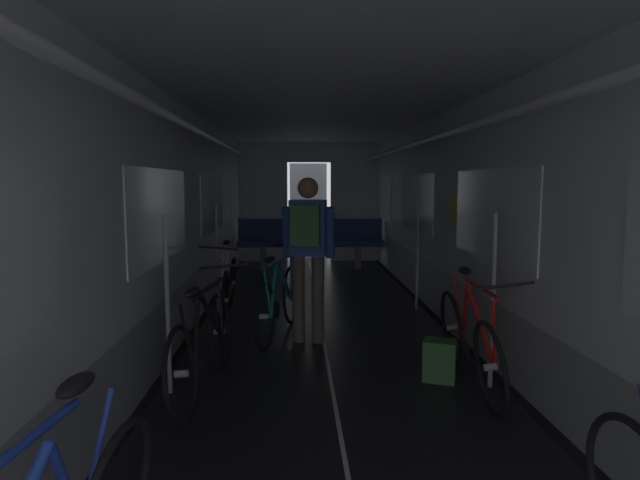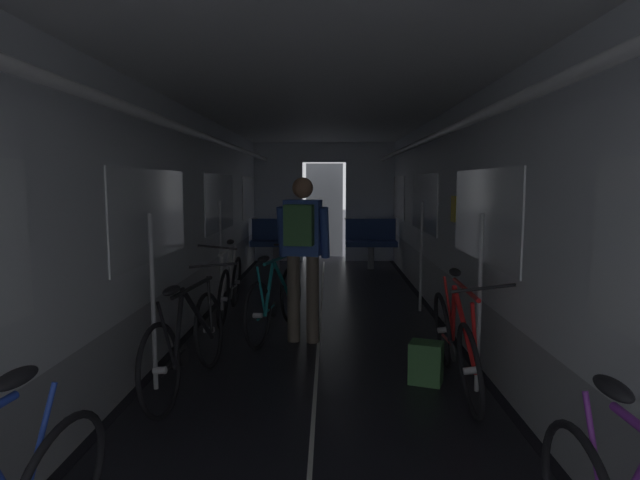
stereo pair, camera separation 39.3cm
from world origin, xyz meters
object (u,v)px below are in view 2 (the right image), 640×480
Objects in this scene: bicycle_black at (187,342)px; backpack_on_floor at (426,363)px; bicycle_red at (456,342)px; person_cyclist_aisle at (302,244)px; bicycle_teal_in_aisle at (276,300)px; bicycle_white at (230,286)px; bench_seat_far_left at (276,239)px; bench_seat_far_right at (371,239)px.

bicycle_black reaches higher than backpack_on_floor.
bicycle_red is 0.32m from backpack_on_floor.
bicycle_teal_in_aisle is at bearing 138.98° from person_cyclist_aisle.
person_cyclist_aisle is (0.94, -1.04, 0.63)m from bicycle_white.
bicycle_white is 1.54m from person_cyclist_aisle.
person_cyclist_aisle is at bearing -81.10° from bench_seat_far_left.
bicycle_black is 4.97× the size of backpack_on_floor.
bench_seat_far_right is 4.20m from bicycle_white.
person_cyclist_aisle is 1.74m from backpack_on_floor.
bicycle_black is at bearing -109.70° from bicycle_teal_in_aisle.
bench_seat_far_right is 4.66m from bicycle_teal_in_aisle.
backpack_on_floor is at bearing -44.78° from bicycle_teal_in_aisle.
person_cyclist_aisle is 0.75m from bicycle_teal_in_aisle.
bench_seat_far_right reaches higher than backpack_on_floor.
bicycle_black is 1.02× the size of bicycle_teal_in_aisle.
bench_seat_far_left reaches higher than bicycle_teal_in_aisle.
bench_seat_far_right is at bearing 90.03° from backpack_on_floor.
bench_seat_far_left reaches higher than bicycle_white.
bench_seat_far_right is at bearing 77.34° from person_cyclist_aisle.
bicycle_red is at bearing 1.50° from bicycle_black.
backpack_on_floor is (1.91, 0.16, -0.21)m from bicycle_black.
bench_seat_far_right is 4.86m from person_cyclist_aisle.
bicycle_red is 1.00× the size of bicycle_black.
bicycle_teal_in_aisle is (-1.58, 1.46, 0.00)m from bicycle_red.
bench_seat_far_left and bench_seat_far_right have the same top height.
person_cyclist_aisle reaches higher than bench_seat_far_right.
backpack_on_floor is at bearing -46.73° from bicycle_white.
backpack_on_floor is at bearing -89.97° from bench_seat_far_right.
backpack_on_floor is (1.06, -1.09, -0.85)m from person_cyclist_aisle.
person_cyclist_aisle is at bearing 134.23° from backpack_on_floor.
bench_seat_far_left is 1.80m from bench_seat_far_right.
bicycle_black and bicycle_white have the same top height.
bicycle_white is at bearing 133.27° from backpack_on_floor.
person_cyclist_aisle is at bearing -102.66° from bench_seat_far_right.
bicycle_red is 3.14m from bicycle_white.
bench_seat_far_right is 5.92m from bicycle_red.
bench_seat_far_left is at bearing 108.79° from bicycle_red.
bench_seat_far_right and bicycle_red have the same top height.
bicycle_red reaches higher than bicycle_teal_in_aisle.
bench_seat_far_right reaches higher than bicycle_black.
bench_seat_far_left is 0.58× the size of bicycle_black.
person_cyclist_aisle is 1.02× the size of bicycle_teal_in_aisle.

